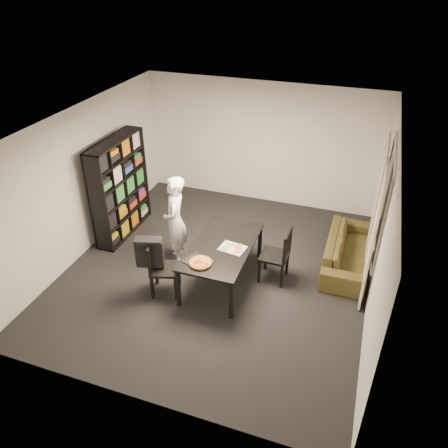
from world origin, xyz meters
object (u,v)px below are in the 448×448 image
(sofa, at_px, (348,251))
(chair_right, at_px, (280,252))
(bookshelf, at_px, (120,188))
(baking_tray, at_px, (198,262))
(pepperoni_pizza, at_px, (201,262))
(person, at_px, (175,221))
(dining_table, at_px, (222,248))
(chair_left, at_px, (159,264))

(sofa, bearing_deg, chair_right, 127.79)
(bookshelf, bearing_deg, baking_tray, -32.74)
(chair_right, bearing_deg, pepperoni_pizza, -46.78)
(chair_right, xyz_separation_m, pepperoni_pizza, (-1.02, -0.91, 0.19))
(pepperoni_pizza, bearing_deg, chair_right, 41.60)
(chair_right, distance_m, person, 1.85)
(person, bearing_deg, baking_tray, 22.32)
(person, bearing_deg, dining_table, 53.12)
(dining_table, distance_m, sofa, 2.27)
(person, bearing_deg, bookshelf, -131.65)
(dining_table, xyz_separation_m, chair_left, (-0.85, -0.59, -0.11))
(chair_left, relative_size, chair_right, 0.98)
(baking_tray, bearing_deg, chair_left, -175.88)
(chair_left, bearing_deg, sofa, -74.90)
(chair_left, bearing_deg, pepperoni_pizza, -105.89)
(sofa, bearing_deg, chair_left, 121.93)
(baking_tray, bearing_deg, person, 132.43)
(person, distance_m, pepperoni_pizza, 1.18)
(chair_right, bearing_deg, dining_table, -67.84)
(dining_table, xyz_separation_m, person, (-0.95, 0.28, 0.16))
(dining_table, height_order, sofa, dining_table)
(pepperoni_pizza, xyz_separation_m, sofa, (2.07, 1.72, -0.46))
(chair_left, distance_m, baking_tray, 0.68)
(chair_left, xyz_separation_m, person, (-0.10, 0.87, 0.28))
(dining_table, distance_m, baking_tray, 0.58)
(chair_left, relative_size, pepperoni_pizza, 2.68)
(pepperoni_pizza, bearing_deg, person, 133.11)
(bookshelf, height_order, sofa, bookshelf)
(baking_tray, bearing_deg, dining_table, 70.68)
(person, relative_size, sofa, 0.86)
(dining_table, height_order, person, person)
(bookshelf, bearing_deg, sofa, 4.25)
(person, xyz_separation_m, sofa, (2.88, 0.86, -0.54))
(bookshelf, distance_m, chair_right, 3.27)
(sofa, bearing_deg, baking_tray, 128.45)
(bookshelf, height_order, pepperoni_pizza, bookshelf)
(pepperoni_pizza, bearing_deg, dining_table, 76.53)
(chair_left, bearing_deg, dining_table, -72.00)
(person, xyz_separation_m, pepperoni_pizza, (0.81, -0.86, -0.07))
(baking_tray, bearing_deg, pepperoni_pizza, -34.70)
(chair_left, xyz_separation_m, baking_tray, (0.66, 0.05, 0.18))
(bookshelf, relative_size, chair_left, 2.02)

